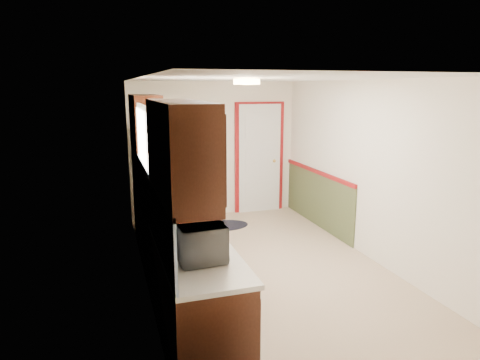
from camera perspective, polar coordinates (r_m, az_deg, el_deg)
room_shell at (r=5.36m, az=3.21°, el=0.41°), size 3.20×5.20×2.52m
kitchen_run at (r=4.88m, az=-9.33°, el=-5.68°), size 0.63×4.00×2.20m
back_wall_trim at (r=7.79m, az=4.21°, el=1.82°), size 1.12×2.30×2.08m
ceiling_fixture at (r=4.95m, az=0.90°, el=12.97°), size 0.30×0.30×0.06m
microwave at (r=3.52m, az=-5.62°, el=-7.25°), size 0.34×0.57×0.37m
refrigerator at (r=6.94m, az=-10.26°, el=0.35°), size 0.83×0.79×1.77m
rug at (r=7.28m, az=-2.33°, el=-6.09°), size 0.88×0.57×0.01m
cooktop at (r=6.47m, az=-11.23°, el=0.01°), size 0.53×0.64×0.02m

